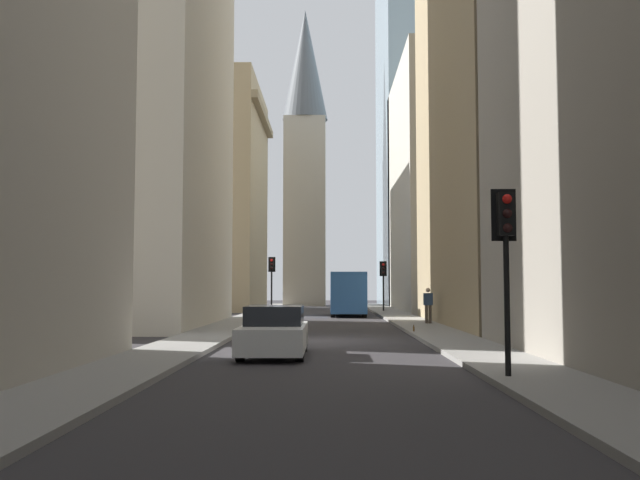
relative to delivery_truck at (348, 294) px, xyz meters
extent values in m
plane|color=#302D30|center=(-20.22, 1.40, -1.46)|extent=(135.00, 135.00, 0.00)
cube|color=gray|center=(-20.22, 5.90, -1.39)|extent=(90.00, 2.20, 0.14)
cube|color=gray|center=(-20.22, -3.10, -1.39)|extent=(90.00, 2.20, 0.14)
cube|color=#B7B2A5|center=(8.64, -9.20, 8.07)|extent=(16.98, 10.00, 19.06)
cube|color=#9E8966|center=(-11.63, -9.20, 11.40)|extent=(17.00, 10.00, 25.72)
cube|color=beige|center=(-11.51, 12.00, 14.98)|extent=(13.92, 10.00, 32.88)
cube|color=#9E8966|center=(11.64, 12.00, 7.84)|extent=(14.12, 10.00, 18.59)
cube|color=#867556|center=(11.64, 6.75, 14.77)|extent=(14.12, 0.50, 0.60)
cube|color=#8CA8B7|center=(23.98, -11.20, 30.14)|extent=(16.80, 14.00, 63.20)
cube|color=#A8A091|center=(22.88, 3.61, 7.89)|extent=(4.13, 4.13, 18.70)
cone|color=#474C51|center=(22.88, 3.61, 22.95)|extent=(4.54, 4.54, 11.41)
cube|color=#285699|center=(-0.91, 0.00, 0.08)|extent=(4.60, 2.25, 2.60)
cube|color=#38383D|center=(2.29, 0.00, -0.27)|extent=(1.90, 2.25, 1.90)
cube|color=black|center=(2.29, 0.00, 0.33)|extent=(1.92, 2.09, 0.64)
cylinder|color=black|center=(2.29, -0.98, -1.02)|extent=(0.88, 0.28, 0.88)
cylinder|color=black|center=(2.29, 0.99, -1.02)|extent=(0.88, 0.28, 0.88)
cylinder|color=black|center=(-2.31, -0.98, -1.02)|extent=(0.88, 0.28, 0.88)
cylinder|color=black|center=(-2.31, 0.99, -1.02)|extent=(0.88, 0.28, 0.88)
cube|color=silver|center=(-25.70, 2.80, -0.93)|extent=(4.30, 1.78, 0.70)
cube|color=black|center=(-25.50, 2.80, -0.31)|extent=(2.10, 1.58, 0.54)
cylinder|color=black|center=(-27.05, 2.02, -1.14)|extent=(0.64, 0.22, 0.64)
cylinder|color=black|center=(-27.05, 3.58, -1.14)|extent=(0.64, 0.22, 0.64)
cylinder|color=black|center=(-24.35, 2.02, -1.14)|extent=(0.64, 0.22, 0.64)
cylinder|color=black|center=(-24.35, 3.58, -1.14)|extent=(0.64, 0.22, 0.64)
cylinder|color=black|center=(-30.91, -2.43, 0.12)|extent=(0.12, 0.12, 2.88)
cube|color=black|center=(-30.91, -2.43, 2.01)|extent=(0.28, 0.32, 0.90)
cube|color=black|center=(-30.75, -2.43, 2.01)|extent=(0.03, 0.52, 1.10)
sphere|color=red|center=(-31.07, -2.43, 2.31)|extent=(0.20, 0.20, 0.20)
sphere|color=black|center=(-31.07, -2.43, 2.01)|extent=(0.20, 0.20, 0.20)
sphere|color=black|center=(-31.07, -2.43, 1.71)|extent=(0.20, 0.20, 0.20)
cylinder|color=black|center=(5.31, -2.79, 0.00)|extent=(0.12, 0.12, 2.64)
cube|color=black|center=(5.31, -2.79, 1.77)|extent=(0.28, 0.32, 0.90)
cube|color=black|center=(5.47, -2.79, 1.77)|extent=(0.03, 0.52, 1.10)
sphere|color=red|center=(5.15, -2.79, 2.07)|extent=(0.20, 0.20, 0.20)
sphere|color=black|center=(5.15, -2.79, 1.77)|extent=(0.20, 0.20, 0.20)
sphere|color=black|center=(5.15, -2.79, 1.47)|extent=(0.20, 0.20, 0.20)
cylinder|color=black|center=(5.10, 5.44, 0.16)|extent=(0.12, 0.12, 2.96)
cube|color=black|center=(5.10, 5.44, 2.09)|extent=(0.28, 0.32, 0.90)
cube|color=black|center=(5.26, 5.44, 2.09)|extent=(0.03, 0.52, 1.10)
sphere|color=red|center=(4.94, 5.44, 2.39)|extent=(0.20, 0.20, 0.20)
sphere|color=black|center=(4.94, 5.44, 2.09)|extent=(0.20, 0.20, 0.20)
sphere|color=black|center=(4.94, 5.44, 1.79)|extent=(0.20, 0.20, 0.20)
cylinder|color=#473D33|center=(-11.29, -3.74, -0.88)|extent=(0.16, 0.16, 0.89)
cylinder|color=#473D33|center=(-11.29, -3.57, -0.88)|extent=(0.16, 0.16, 0.89)
cube|color=navy|center=(-11.29, -3.65, -0.14)|extent=(0.26, 0.44, 0.59)
sphere|color=beige|center=(-11.29, -3.65, 0.31)|extent=(0.22, 0.22, 0.22)
cylinder|color=brown|center=(-17.27, -2.19, -1.22)|extent=(0.07, 0.07, 0.20)
cylinder|color=brown|center=(-17.27, -2.19, -1.08)|extent=(0.03, 0.03, 0.07)
camera|label=1|loc=(-45.09, 1.26, 0.53)|focal=38.34mm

